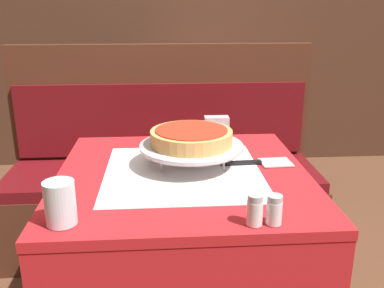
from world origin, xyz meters
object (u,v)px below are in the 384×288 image
at_px(pizza_pan_stand, 191,147).
at_px(deep_dish_pizza, 191,137).
at_px(dining_table_front, 183,204).
at_px(salt_shaker, 255,210).
at_px(napkin_holder, 216,127).
at_px(water_glass_near, 60,203).
at_px(booth_bench, 164,191).
at_px(pizza_server, 259,163).
at_px(pepper_shaker, 274,210).
at_px(dining_table_rear, 214,100).
at_px(condiment_caddy, 226,75).

bearing_deg(pizza_pan_stand, deep_dish_pizza, 0.00).
xyz_separation_m(dining_table_front, salt_shaker, (0.16, -0.37, 0.16)).
height_order(pizza_pan_stand, salt_shaker, salt_shaker).
height_order(deep_dish_pizza, napkin_holder, deep_dish_pizza).
relative_size(dining_table_front, napkin_holder, 8.27).
bearing_deg(water_glass_near, booth_bench, 77.82).
height_order(pizza_pan_stand, pizza_server, pizza_pan_stand).
distance_m(salt_shaker, pepper_shaker, 0.05).
xyz_separation_m(deep_dish_pizza, pepper_shaker, (0.18, -0.42, -0.06)).
bearing_deg(water_glass_near, napkin_holder, 55.34).
bearing_deg(napkin_holder, pizza_pan_stand, -111.89).
height_order(dining_table_front, dining_table_rear, dining_table_rear).
distance_m(booth_bench, salt_shaker, 1.34).
relative_size(pizza_server, condiment_caddy, 1.63).
bearing_deg(condiment_caddy, dining_table_rear, -151.30).
distance_m(pizza_pan_stand, pepper_shaker, 0.46).
xyz_separation_m(dining_table_front, deep_dish_pizza, (0.03, 0.06, 0.22)).
xyz_separation_m(dining_table_front, booth_bench, (-0.07, 0.86, -0.34)).
xyz_separation_m(pizza_pan_stand, condiment_caddy, (0.36, 1.62, -0.02)).
height_order(salt_shaker, pepper_shaker, salt_shaker).
xyz_separation_m(pizza_pan_stand, pizza_server, (0.24, -0.00, -0.06)).
distance_m(pizza_server, napkin_holder, 0.33).
bearing_deg(salt_shaker, pizza_server, 75.64).
xyz_separation_m(salt_shaker, pepper_shaker, (0.05, 0.00, -0.00)).
bearing_deg(pizza_server, deep_dish_pizza, 179.94).
bearing_deg(deep_dish_pizza, napkin_holder, 68.11).
xyz_separation_m(dining_table_front, dining_table_rear, (0.30, 1.63, 0.00)).
relative_size(deep_dish_pizza, pepper_shaker, 3.58).
distance_m(pizza_pan_stand, water_glass_near, 0.52).
height_order(dining_table_rear, pizza_server, pizza_server).
xyz_separation_m(booth_bench, pizza_pan_stand, (0.10, -0.81, 0.52)).
height_order(dining_table_front, salt_shaker, salt_shaker).
xyz_separation_m(pizza_pan_stand, deep_dish_pizza, (0.00, 0.00, 0.04)).
xyz_separation_m(dining_table_rear, napkin_holder, (-0.14, -1.26, 0.16)).
xyz_separation_m(water_glass_near, condiment_caddy, (0.71, 2.01, -0.01)).
bearing_deg(deep_dish_pizza, booth_bench, 96.99).
distance_m(booth_bench, pepper_shaker, 1.35).
height_order(pizza_server, napkin_holder, napkin_holder).
xyz_separation_m(dining_table_rear, condiment_caddy, (0.09, 0.05, 0.16)).
distance_m(dining_table_front, booth_bench, 0.93).
xyz_separation_m(water_glass_near, pepper_shaker, (0.53, -0.04, -0.02)).
bearing_deg(dining_table_front, water_glass_near, -134.69).
distance_m(booth_bench, water_glass_near, 1.32).
bearing_deg(pepper_shaker, pizza_server, 82.11).
xyz_separation_m(booth_bench, napkin_holder, (0.22, -0.49, 0.50)).
height_order(dining_table_rear, booth_bench, booth_bench).
height_order(dining_table_rear, water_glass_near, water_glass_near).
distance_m(pizza_pan_stand, pizza_server, 0.25).
bearing_deg(condiment_caddy, deep_dish_pizza, -102.45).
distance_m(dining_table_front, deep_dish_pizza, 0.23).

